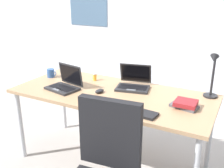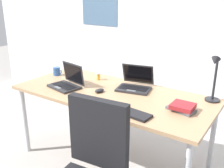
% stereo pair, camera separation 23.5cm
% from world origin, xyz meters
% --- Properties ---
extents(ground_plane, '(12.00, 12.00, 0.00)m').
position_xyz_m(ground_plane, '(0.00, 0.00, 0.00)').
color(ground_plane, gray).
extents(wall_back, '(6.00, 0.13, 2.60)m').
position_xyz_m(wall_back, '(-0.00, 1.10, 1.30)').
color(wall_back, silver).
rests_on(wall_back, ground_plane).
extents(desk, '(1.80, 0.80, 0.74)m').
position_xyz_m(desk, '(0.00, 0.00, 0.68)').
color(desk, '#9E7A56').
rests_on(desk, ground_plane).
extents(desk_lamp, '(0.12, 0.18, 0.40)m').
position_xyz_m(desk_lamp, '(0.80, 0.28, 0.94)').
color(desk_lamp, black).
rests_on(desk_lamp, desk).
extents(laptop_by_keyboard, '(0.33, 0.28, 0.22)m').
position_xyz_m(laptop_by_keyboard, '(-0.43, -0.12, 0.78)').
color(laptop_by_keyboard, '#232326').
rests_on(laptop_by_keyboard, desk).
extents(laptop_front_right, '(0.35, 0.34, 0.22)m').
position_xyz_m(laptop_front_right, '(0.12, 0.20, 0.78)').
color(laptop_front_right, '#232326').
rests_on(laptop_front_right, desk).
extents(external_keyboard, '(0.34, 0.15, 0.02)m').
position_xyz_m(external_keyboard, '(0.36, -0.29, 0.75)').
color(external_keyboard, black).
rests_on(external_keyboard, desk).
extents(computer_mouse, '(0.08, 0.11, 0.03)m').
position_xyz_m(computer_mouse, '(-0.09, -0.06, 0.76)').
color(computer_mouse, black).
rests_on(computer_mouse, desk).
extents(cell_phone, '(0.11, 0.15, 0.01)m').
position_xyz_m(cell_phone, '(-0.67, 0.27, 0.74)').
color(cell_phone, black).
rests_on(cell_phone, desk).
extents(pill_bottle, '(0.04, 0.04, 0.08)m').
position_xyz_m(pill_bottle, '(-0.31, 0.21, 0.78)').
color(pill_bottle, gold).
rests_on(pill_bottle, desk).
extents(book_stack, '(0.23, 0.16, 0.06)m').
position_xyz_m(book_stack, '(0.66, -0.02, 0.77)').
color(book_stack, '#4C4C51').
rests_on(book_stack, desk).
extents(coffee_mug, '(0.11, 0.08, 0.09)m').
position_xyz_m(coffee_mug, '(-0.78, 0.09, 0.78)').
color(coffee_mug, '#2D518C').
rests_on(coffee_mug, desk).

